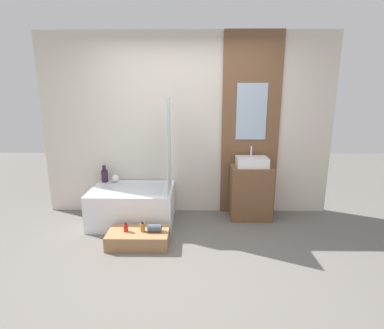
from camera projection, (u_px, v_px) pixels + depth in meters
ground_plane at (183, 268)px, 3.12m from camera, size 12.00×12.00×0.00m
wall_tiled_back at (187, 126)px, 4.35m from camera, size 4.20×0.06×2.60m
wall_wood_accent at (251, 126)px, 4.28m from camera, size 0.82×0.04×2.60m
bathtub at (133, 205)px, 4.17m from camera, size 1.12×0.80×0.49m
glass_shower_screen at (169, 146)px, 3.84m from camera, size 0.01×0.52×1.23m
wooden_step_bench at (138, 238)px, 3.56m from camera, size 0.72×0.40×0.17m
vanity_cabinet at (250, 192)px, 4.28m from camera, size 0.57×0.41×0.77m
sink at (252, 162)px, 4.18m from camera, size 0.43×0.32×0.27m
vase_tall_dark at (105, 175)px, 4.38m from camera, size 0.09×0.09×0.25m
vase_round_light at (115, 178)px, 4.38m from camera, size 0.11×0.11×0.11m
bottle_soap_primary at (126, 227)px, 3.53m from camera, size 0.05×0.05×0.11m
bottle_soap_secondary at (142, 227)px, 3.53m from camera, size 0.05×0.05×0.12m
towel_roll at (155, 228)px, 3.53m from camera, size 0.16×0.09×0.09m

